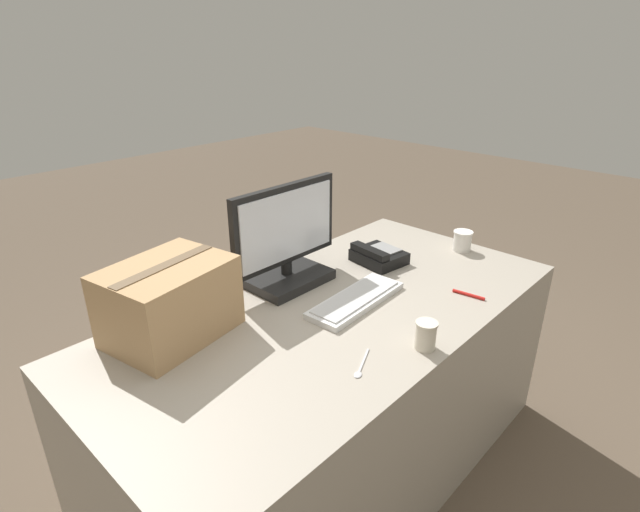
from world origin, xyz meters
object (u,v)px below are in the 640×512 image
Objects in this scene: keyboard at (356,299)px; cardboard_box at (169,301)px; paper_cup_left at (426,335)px; spoon at (361,367)px; monitor at (286,245)px; desk_phone at (378,256)px; paper_cup_right at (462,241)px; pen_marker at (469,295)px.

cardboard_box is at bearing 148.75° from keyboard.
paper_cup_left reaches higher than spoon.
monitor reaches higher than paper_cup_left.
paper_cup_left reaches higher than desk_phone.
paper_cup_right reaches higher than spoon.
paper_cup_left is 1.01× the size of paper_cup_right.
paper_cup_left is at bearing -122.38° from desk_phone.
paper_cup_right reaches higher than pen_marker.
cardboard_box is at bearing 164.90° from paper_cup_right.
monitor is 0.64m from spoon.
paper_cup_right is (0.37, -0.20, 0.02)m from desk_phone.
keyboard is at bearing -79.61° from monitor.
paper_cup_right is (0.71, -0.04, 0.03)m from keyboard.
monitor reaches higher than paper_cup_right.
paper_cup_right is 0.75× the size of pen_marker.
cardboard_box reaches higher than desk_phone.
paper_cup_right is at bearing 167.07° from spoon.
keyboard is at bearing -27.99° from cardboard_box.
spoon is at bearing -63.92° from cardboard_box.
spoon is at bearing -99.31° from pen_marker.
paper_cup_right is (0.77, -0.35, -0.11)m from monitor.
keyboard is at bearing 77.21° from paper_cup_left.
paper_cup_left reaches higher than pen_marker.
spoon is at bearing -112.86° from monitor.
pen_marker is at bearing -32.82° from cardboard_box.
pen_marker is at bearing 153.22° from spoon.
paper_cup_right is at bearing 114.13° from pen_marker.
keyboard is 0.35m from paper_cup_left.
spoon is (-0.24, -0.57, -0.16)m from monitor.
pen_marker is at bearing 8.95° from paper_cup_left.
monitor is 0.72m from pen_marker.
paper_cup_left is (-0.02, -0.65, -0.11)m from monitor.
cardboard_box is at bearing -89.17° from spoon.
keyboard is 0.66m from cardboard_box.
paper_cup_right is at bearing -15.10° from cardboard_box.
paper_cup_right is at bearing 20.90° from paper_cup_left.
spoon is at bearing -141.88° from keyboard.
paper_cup_right is (0.79, 0.30, -0.00)m from paper_cup_left.
paper_cup_left is at bearing -88.84° from pen_marker.
monitor is at bearing 0.35° from cardboard_box.
spoon is (-0.30, -0.26, -0.01)m from keyboard.
desk_phone is 0.76m from spoon.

